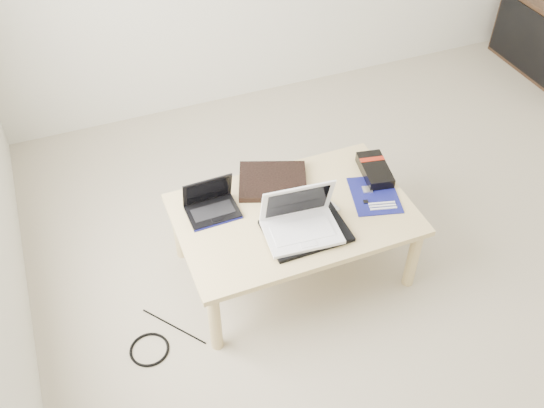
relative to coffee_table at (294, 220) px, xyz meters
name	(u,v)px	position (x,y,z in m)	size (l,w,h in m)	color
ground	(455,283)	(0.72, -0.39, -0.35)	(4.00, 4.00, 0.00)	#ACA38C
coffee_table	(294,220)	(0.00, 0.00, 0.00)	(1.10, 0.70, 0.40)	#CFB87C
book	(273,181)	(-0.02, 0.22, 0.06)	(0.40, 0.37, 0.03)	black
netbook	(211,205)	(-0.36, 0.15, 0.08)	(0.24, 0.18, 0.17)	black
tablet	(294,212)	(0.00, 0.00, 0.06)	(0.32, 0.28, 0.02)	black
remote	(323,200)	(0.16, 0.01, 0.06)	(0.10, 0.20, 0.02)	silver
neoprene_sleeve	(306,231)	(0.00, -0.14, 0.06)	(0.37, 0.27, 0.02)	black
white_laptop	(300,221)	(-0.03, -0.13, 0.12)	(0.35, 0.26, 0.23)	white
motherboard	(375,195)	(0.41, -0.04, 0.05)	(0.28, 0.32, 0.01)	#0D1058
gpu_box	(375,170)	(0.48, 0.10, 0.08)	(0.17, 0.27, 0.06)	black
cable_coil	(282,211)	(-0.05, 0.03, 0.05)	(0.10, 0.10, 0.01)	black
floor_cable_coil	(149,349)	(-0.80, -0.21, -0.35)	(0.18, 0.18, 0.01)	black
floor_cable_trail	(174,326)	(-0.66, -0.13, -0.35)	(0.01, 0.01, 0.37)	black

